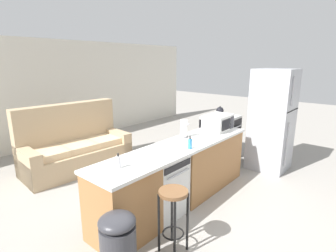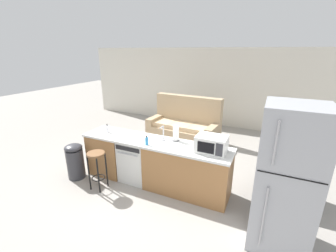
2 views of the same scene
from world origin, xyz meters
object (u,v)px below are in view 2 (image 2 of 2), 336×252
paper_towel_roll (176,134)px  dish_soap_bottle (107,129)px  bar_stool (97,163)px  soap_bottle (147,141)px  dishwasher (137,160)px  microwave (211,144)px  refrigerator (286,180)px  kettle (296,145)px  trash_bin (75,161)px  stove_range (280,174)px  couch (185,127)px

paper_towel_roll → dish_soap_bottle: 1.48m
bar_stool → soap_bottle: bearing=25.2°
dishwasher → microwave: 1.62m
refrigerator → microwave: (-1.11, 0.55, 0.07)m
microwave → bar_stool: (-1.97, -0.61, -0.50)m
microwave → dish_soap_bottle: 2.19m
kettle → trash_bin: (-3.93, -1.18, -0.61)m
refrigerator → paper_towel_roll: size_ratio=6.89×
kettle → bar_stool: bearing=-158.4°
dishwasher → paper_towel_roll: size_ratio=2.98×
soap_bottle → paper_towel_roll: bearing=45.9°
dishwasher → stove_range: 2.66m
trash_bin → microwave: bearing=10.8°
dish_soap_bottle → microwave: bearing=-0.5°
refrigerator → trash_bin: (-3.76, 0.04, -0.59)m
stove_range → paper_towel_roll: size_ratio=3.19×
stove_range → soap_bottle: (-2.23, -0.76, 0.52)m
dishwasher → refrigerator: refrigerator is taller
dishwasher → couch: bearing=87.6°
dishwasher → dish_soap_bottle: dish_soap_bottle is taller
dish_soap_bottle → couch: size_ratio=0.09×
refrigerator → microwave: 1.24m
refrigerator → paper_towel_roll: refrigerator is taller
stove_range → trash_bin: (-3.76, -1.05, -0.07)m
dishwasher → refrigerator: (2.60, -0.55, 0.55)m
stove_range → dish_soap_bottle: (-3.30, -0.53, 0.52)m
dishwasher → kettle: kettle is taller
dish_soap_bottle → couch: couch is taller
soap_bottle → trash_bin: soap_bottle is taller
kettle → bar_stool: (-3.24, -1.29, -0.45)m
bar_stool → couch: size_ratio=0.36×
dishwasher → couch: 2.40m
paper_towel_roll → trash_bin: bearing=-160.0°
soap_bottle → bar_stool: bearing=-154.8°
bar_stool → trash_bin: same height
microwave → dish_soap_bottle: (-2.19, 0.02, -0.07)m
microwave → soap_bottle: size_ratio=2.84×
soap_bottle → trash_bin: (-1.53, -0.30, -0.59)m
dishwasher → stove_range: bearing=11.9°
soap_bottle → dish_soap_bottle: size_ratio=1.00×
stove_range → refrigerator: size_ratio=0.46×
dishwasher → trash_bin: size_ratio=1.14×
refrigerator → soap_bottle: size_ratio=11.03×
paper_towel_roll → bar_stool: 1.56m
couch → refrigerator: bearing=-49.7°
stove_range → paper_towel_roll: bearing=-169.1°
refrigerator → dish_soap_bottle: refrigerator is taller
soap_bottle → dish_soap_bottle: 1.10m
dishwasher → paper_towel_roll: (0.77, 0.20, 0.62)m
paper_towel_roll → kettle: 2.06m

